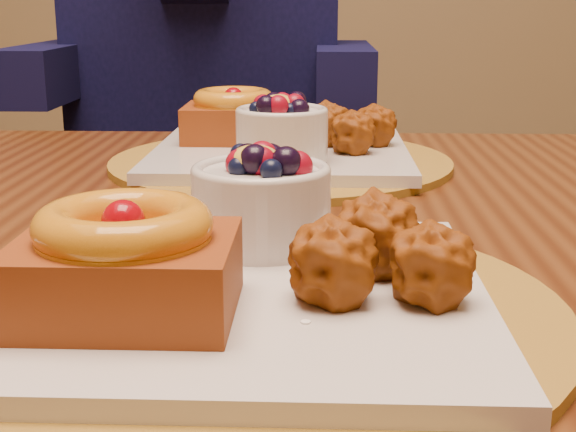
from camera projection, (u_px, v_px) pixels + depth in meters
The scene contains 4 objects.
dining_table at pixel (269, 302), 0.70m from camera, with size 1.60×0.90×0.76m.
place_setting_near at pixel (239, 271), 0.47m from camera, with size 0.38×0.38×0.09m.
place_setting_far at pixel (278, 143), 0.88m from camera, with size 0.38×0.38×0.09m.
chair_far at pixel (233, 245), 1.59m from camera, with size 0.41×0.41×0.83m.
Camera 1 is at (0.11, -0.66, 0.94)m, focal length 50.00 mm.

